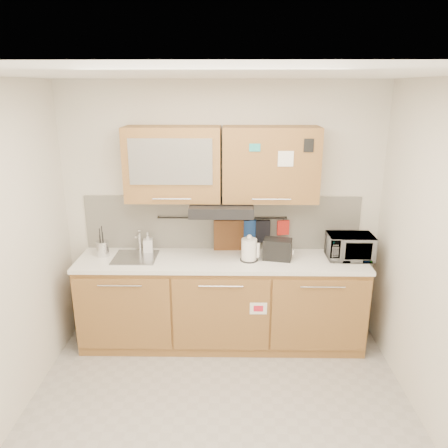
{
  "coord_description": "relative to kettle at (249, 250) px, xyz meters",
  "views": [
    {
      "loc": [
        0.09,
        -2.78,
        2.53
      ],
      "look_at": [
        0.03,
        1.05,
        1.32
      ],
      "focal_mm": 35.0,
      "sensor_mm": 36.0,
      "label": 1
    }
  ],
  "objects": [
    {
      "name": "microwave",
      "position": [
        0.98,
        0.07,
        0.02
      ],
      "size": [
        0.44,
        0.3,
        0.24
      ],
      "primitive_type": "imported",
      "rotation": [
        0.0,
        0.0,
        0.0
      ],
      "color": "#999999",
      "rests_on": "countertop"
    },
    {
      "name": "backsplash",
      "position": [
        -0.27,
        0.33,
        0.18
      ],
      "size": [
        2.8,
        0.02,
        0.56
      ],
      "primitive_type": "cube",
      "color": "silver",
      "rests_on": "countertop"
    },
    {
      "name": "pot_holder",
      "position": [
        0.35,
        0.28,
        0.14
      ],
      "size": [
        0.12,
        0.04,
        0.15
      ],
      "primitive_type": "cube",
      "rotation": [
        0.0,
        0.0,
        0.2
      ],
      "color": "red",
      "rests_on": "utensil_rail"
    },
    {
      "name": "floor",
      "position": [
        -0.27,
        -1.16,
        -1.02
      ],
      "size": [
        3.2,
        3.2,
        0.0
      ],
      "primitive_type": "plane",
      "color": "#9E9993",
      "rests_on": "ground"
    },
    {
      "name": "kettle",
      "position": [
        0.0,
        0.0,
        0.0
      ],
      "size": [
        0.2,
        0.2,
        0.26
      ],
      "rotation": [
        0.0,
        0.0,
        -0.43
      ],
      "color": "white",
      "rests_on": "countertop"
    },
    {
      "name": "countertop",
      "position": [
        -0.27,
        0.03,
        -0.12
      ],
      "size": [
        2.82,
        0.62,
        0.04
      ],
      "primitive_type": "cube",
      "color": "white",
      "rests_on": "base_cabinet"
    },
    {
      "name": "toaster",
      "position": [
        0.28,
        0.04,
        -0.0
      ],
      "size": [
        0.3,
        0.21,
        0.2
      ],
      "rotation": [
        0.0,
        0.0,
        -0.21
      ],
      "color": "black",
      "rests_on": "countertop"
    },
    {
      "name": "wall_back",
      "position": [
        -0.27,
        0.34,
        0.28
      ],
      "size": [
        3.2,
        0.0,
        3.2
      ],
      "primitive_type": "plane",
      "rotation": [
        1.57,
        0.0,
        0.0
      ],
      "color": "silver",
      "rests_on": "ground"
    },
    {
      "name": "soap_bottle",
      "position": [
        -1.02,
        0.2,
        -0.0
      ],
      "size": [
        0.1,
        0.11,
        0.21
      ],
      "primitive_type": "imported",
      "rotation": [
        0.0,
        0.0,
        0.11
      ],
      "color": "#999999",
      "rests_on": "countertop"
    },
    {
      "name": "upper_cabinets",
      "position": [
        -0.27,
        0.17,
        0.81
      ],
      "size": [
        1.82,
        0.37,
        0.7
      ],
      "color": "#AC7B3D",
      "rests_on": "wall_back"
    },
    {
      "name": "utensil_rail",
      "position": [
        -0.27,
        0.29,
        0.24
      ],
      "size": [
        1.3,
        0.02,
        0.02
      ],
      "primitive_type": "cylinder",
      "rotation": [
        0.0,
        1.57,
        0.0
      ],
      "color": "black",
      "rests_on": "backsplash"
    },
    {
      "name": "range_hood",
      "position": [
        -0.27,
        0.09,
        0.4
      ],
      "size": [
        0.6,
        0.46,
        0.1
      ],
      "primitive_type": "cube",
      "color": "black",
      "rests_on": "upper_cabinets"
    },
    {
      "name": "base_cabinet",
      "position": [
        -0.27,
        0.04,
        -0.62
      ],
      "size": [
        2.8,
        0.64,
        0.88
      ],
      "color": "#AC7B3D",
      "rests_on": "floor"
    },
    {
      "name": "cutting_board",
      "position": [
        -0.17,
        0.28,
        -0.01
      ],
      "size": [
        0.37,
        0.04,
        0.45
      ],
      "primitive_type": "cube",
      "rotation": [
        0.0,
        0.0,
        0.03
      ],
      "color": "brown",
      "rests_on": "utensil_rail"
    },
    {
      "name": "oven_mitt",
      "position": [
        0.02,
        0.28,
        0.11
      ],
      "size": [
        0.14,
        0.06,
        0.22
      ],
      "primitive_type": "cube",
      "rotation": [
        0.0,
        0.0,
        0.18
      ],
      "color": "navy",
      "rests_on": "utensil_rail"
    },
    {
      "name": "ceiling",
      "position": [
        -0.27,
        -1.16,
        1.58
      ],
      "size": [
        3.2,
        3.2,
        0.0
      ],
      "primitive_type": "plane",
      "rotation": [
        3.14,
        0.0,
        0.0
      ],
      "color": "white",
      "rests_on": "wall_back"
    },
    {
      "name": "sink",
      "position": [
        -1.12,
        0.05,
        -0.1
      ],
      "size": [
        0.42,
        0.4,
        0.26
      ],
      "color": "silver",
      "rests_on": "countertop"
    },
    {
      "name": "dark_pouch",
      "position": [
        0.15,
        0.28,
        0.1
      ],
      "size": [
        0.15,
        0.06,
        0.23
      ],
      "primitive_type": "cube",
      "rotation": [
        0.0,
        0.0,
        0.11
      ],
      "color": "black",
      "rests_on": "utensil_rail"
    },
    {
      "name": "utensil_crock",
      "position": [
        -1.45,
        0.1,
        -0.03
      ],
      "size": [
        0.13,
        0.13,
        0.31
      ],
      "rotation": [
        0.0,
        0.0,
        0.11
      ],
      "color": "silver",
      "rests_on": "countertop"
    }
  ]
}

